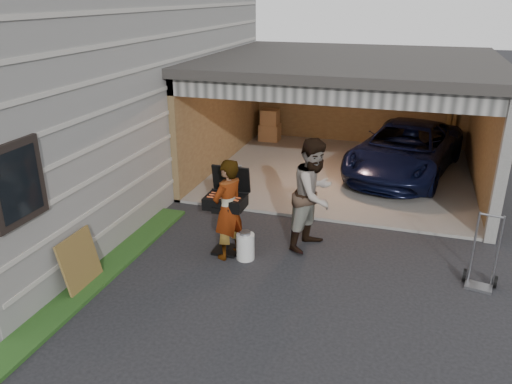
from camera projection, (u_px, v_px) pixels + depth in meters
ground at (223, 313)px, 7.17m from camera, size 80.00×80.00×0.00m
house at (37, 65)px, 11.36m from camera, size 7.00×11.00×5.50m
groundcover_strip at (45, 323)px, 6.90m from camera, size 0.50×8.00×0.06m
garage at (349, 98)px, 12.28m from camera, size 6.80×6.30×2.90m
minivan at (405, 152)px, 12.33m from camera, size 3.04×4.87×1.25m
woman at (228, 210)px, 8.39m from camera, size 0.65×0.76×1.77m
man at (314, 194)px, 8.69m from camera, size 1.06×1.19×2.02m
bbq_grill at (226, 204)px, 8.57m from camera, size 0.68×0.60×1.51m
propane_tank at (245, 246)px, 8.55m from camera, size 0.34×0.34×0.47m
plywood_panel at (80, 262)px, 7.65m from camera, size 0.22×0.79×0.87m
hand_truck at (481, 273)px, 7.75m from camera, size 0.52×0.43×1.21m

